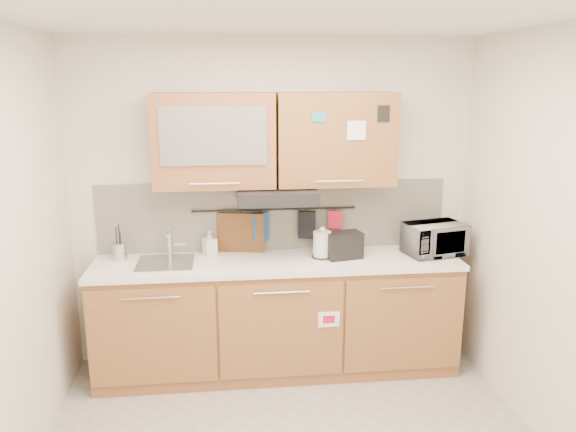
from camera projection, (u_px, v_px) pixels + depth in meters
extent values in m
plane|color=white|center=(298.00, 11.00, 2.77)|extent=(3.20, 3.20, 0.00)
plane|color=silver|center=(274.00, 203.00, 4.53)|extent=(3.20, 0.00, 3.20)
plane|color=silver|center=(571.00, 252.00, 3.25)|extent=(0.00, 3.00, 3.00)
cube|color=#9C6137|center=(278.00, 317.00, 4.44)|extent=(2.80, 0.60, 0.88)
cube|color=black|center=(278.00, 362.00, 4.53)|extent=(2.80, 0.54, 0.10)
cube|color=#9E7038|center=(153.00, 337.00, 4.03)|extent=(0.91, 0.02, 0.74)
cylinder|color=silver|center=(150.00, 298.00, 3.94)|extent=(0.41, 0.01, 0.01)
cube|color=#9E7038|center=(282.00, 331.00, 4.13)|extent=(0.91, 0.02, 0.74)
cylinder|color=silver|center=(282.00, 293.00, 4.04)|extent=(0.41, 0.01, 0.01)
cube|color=#9E7038|center=(404.00, 325.00, 4.23)|extent=(0.91, 0.02, 0.74)
cylinder|color=silver|center=(408.00, 287.00, 4.14)|extent=(0.41, 0.01, 0.01)
cube|color=white|center=(278.00, 262.00, 4.32)|extent=(2.82, 0.62, 0.04)
cube|color=silver|center=(274.00, 216.00, 4.54)|extent=(2.80, 0.02, 0.56)
cube|color=#9C6137|center=(214.00, 140.00, 4.18)|extent=(0.90, 0.35, 0.70)
cube|color=silver|center=(213.00, 136.00, 3.99)|extent=(0.76, 0.02, 0.42)
cube|color=#9E7038|center=(335.00, 139.00, 4.28)|extent=(0.90, 0.35, 0.70)
cube|color=white|center=(356.00, 130.00, 4.10)|extent=(0.14, 0.00, 0.14)
cube|color=black|center=(277.00, 195.00, 4.26)|extent=(0.60, 0.46, 0.10)
cube|color=silver|center=(166.00, 264.00, 4.24)|extent=(0.42, 0.40, 0.03)
cylinder|color=silver|center=(169.00, 242.00, 4.36)|extent=(0.03, 0.03, 0.24)
cylinder|color=silver|center=(168.00, 233.00, 4.26)|extent=(0.02, 0.18, 0.02)
cylinder|color=black|center=(274.00, 209.00, 4.49)|extent=(1.30, 0.02, 0.02)
cylinder|color=#B9B9BE|center=(120.00, 251.00, 4.30)|extent=(0.13, 0.13, 0.14)
cylinder|color=black|center=(117.00, 244.00, 4.29)|extent=(0.01, 0.01, 0.26)
cylinder|color=black|center=(121.00, 246.00, 4.27)|extent=(0.01, 0.01, 0.23)
cylinder|color=black|center=(120.00, 242.00, 4.30)|extent=(0.01, 0.01, 0.28)
cylinder|color=black|center=(117.00, 248.00, 4.27)|extent=(0.01, 0.01, 0.21)
cylinder|color=silver|center=(322.00, 245.00, 4.36)|extent=(0.18, 0.18, 0.21)
sphere|color=silver|center=(322.00, 229.00, 4.33)|extent=(0.05, 0.05, 0.05)
cube|color=silver|center=(333.00, 244.00, 4.34)|extent=(0.03, 0.03, 0.13)
cylinder|color=black|center=(322.00, 256.00, 4.38)|extent=(0.16, 0.16, 0.01)
cube|color=black|center=(344.00, 245.00, 4.35)|extent=(0.30, 0.21, 0.20)
cube|color=black|center=(338.00, 234.00, 4.31)|extent=(0.10, 0.13, 0.01)
cube|color=black|center=(350.00, 233.00, 4.34)|extent=(0.10, 0.13, 0.01)
imported|color=#999999|center=(434.00, 239.00, 4.44)|extent=(0.51, 0.40, 0.25)
imported|color=#999999|center=(210.00, 243.00, 4.41)|extent=(0.12, 0.13, 0.20)
cube|color=brown|center=(241.00, 241.00, 4.50)|extent=(0.37, 0.09, 0.46)
cube|color=#1F4D8E|center=(260.00, 227.00, 4.49)|extent=(0.14, 0.08, 0.23)
cube|color=black|center=(307.00, 225.00, 4.53)|extent=(0.15, 0.07, 0.22)
cube|color=red|center=(335.00, 219.00, 4.55)|extent=(0.12, 0.04, 0.14)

